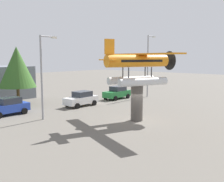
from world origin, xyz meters
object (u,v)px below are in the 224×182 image
Objects in this scene: display_pedestal at (137,103)px; floatplane_monument at (138,66)px; car_far_white at (81,99)px; tree_east at (17,67)px; car_mid_blue at (8,106)px; car_distant_green at (117,93)px; streetlight_primary at (43,71)px; streetlight_secondary at (148,62)px.

floatplane_monument is at bearing -21.67° from display_pedestal.
car_far_white is 8.39m from tree_east.
display_pedestal is 3.33m from floatplane_monument.
car_mid_blue is 0.60× the size of tree_east.
car_distant_green is (8.49, 9.55, -4.10)m from floatplane_monument.
car_distant_green is at bearing 10.72° from streetlight_primary.
display_pedestal is 12.85m from car_distant_green.
car_distant_green is at bearing 173.78° from car_mid_blue.
car_far_white is 0.47× the size of streetlight_secondary.
display_pedestal is at bearing 180.00° from floatplane_monument.
tree_east is at bearing -25.06° from car_distant_green.
tree_east is at bearing 76.12° from streetlight_primary.
car_distant_green is 0.60× the size of tree_east.
tree_east is (-3.30, 15.06, -0.37)m from floatplane_monument.
streetlight_secondary is (11.59, -1.78, 4.20)m from car_far_white.
car_distant_green is 6.55m from streetlight_secondary.
tree_east is (2.01, 8.12, 0.09)m from streetlight_primary.
display_pedestal is at bearing -78.04° from tree_east.
display_pedestal is 0.79× the size of car_far_white.
car_mid_blue is at bearing -6.22° from car_distant_green.
floatplane_monument is 15.05m from streetlight_secondary.
display_pedestal is 0.47× the size of tree_east.
streetlight_secondary is at bearing 155.63° from car_distant_green.
car_far_white is (1.47, 9.26, -4.10)m from floatplane_monument.
floatplane_monument is 13.42m from car_distant_green.
tree_east is at bearing 101.96° from display_pedestal.
floatplane_monument is at bearing 80.97° from car_far_white.
tree_east is (-3.18, 15.02, 2.96)m from display_pedestal.
car_mid_blue is (-6.57, 11.16, -0.77)m from display_pedestal.
floatplane_monument is 1.14× the size of streetlight_secondary.
display_pedestal is at bearing 80.19° from car_far_white.
streetlight_secondary is (19.75, -3.73, 4.20)m from car_mid_blue.
car_distant_green is (8.61, 9.50, -0.77)m from display_pedestal.
car_distant_green is at bearing 47.84° from display_pedestal.
car_mid_blue is 5.77m from streetlight_primary.
car_far_white is (8.16, -1.95, 0.00)m from car_mid_blue.
tree_east reaches higher than car_mid_blue.
streetlight_primary is 0.88× the size of streetlight_secondary.
car_mid_blue is (-6.69, 11.20, -4.10)m from floatplane_monument.
floatplane_monument is at bearing -77.63° from tree_east.
streetlight_secondary is (13.19, 7.43, 3.43)m from display_pedestal.
display_pedestal is 9.38m from car_far_white.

